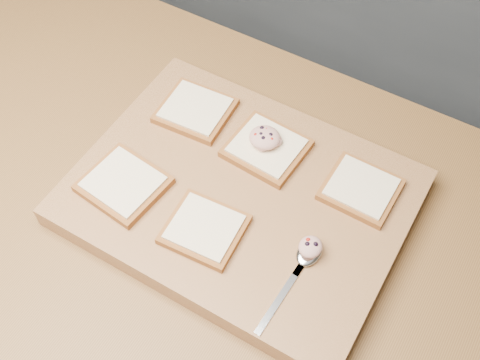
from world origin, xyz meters
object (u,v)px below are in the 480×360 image
Objects in this scene: bread_far_center at (267,148)px; tuna_salad_dollop at (265,138)px; spoon at (305,259)px; cutting_board at (240,198)px.

tuna_salad_dollop reaches higher than bread_far_center.
tuna_salad_dollop is 0.22m from spoon.
cutting_board is 0.09m from bread_far_center.
spoon is (0.15, -0.15, -0.02)m from tuna_salad_dollop.
cutting_board is 4.07× the size of bread_far_center.
tuna_salad_dollop reaches higher than cutting_board.
tuna_salad_dollop is at bearing 135.31° from spoon.
cutting_board is 9.96× the size of tuna_salad_dollop.
spoon is at bearing -45.24° from bread_far_center.
tuna_salad_dollop is (-0.01, 0.09, 0.05)m from cutting_board.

